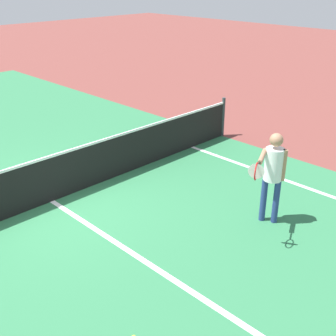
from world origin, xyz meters
TOP-DOWN VIEW (x-y plane):
  - ground_plane at (0.00, 0.00)m, footprint 60.00×60.00m
  - court_surface_inbounds at (0.00, 0.00)m, footprint 10.62×24.40m
  - line_center_service at (0.00, -3.20)m, footprint 0.10×6.40m
  - net at (0.00, 0.00)m, footprint 10.77×0.09m
  - player_near at (2.38, -3.42)m, footprint 1.19×0.54m

SIDE VIEW (x-z plane):
  - ground_plane at x=0.00m, z-range 0.00..0.00m
  - court_surface_inbounds at x=0.00m, z-range 0.00..0.00m
  - line_center_service at x=0.00m, z-range 0.00..0.01m
  - net at x=0.00m, z-range -0.04..1.03m
  - player_near at x=2.38m, z-range 0.21..1.90m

